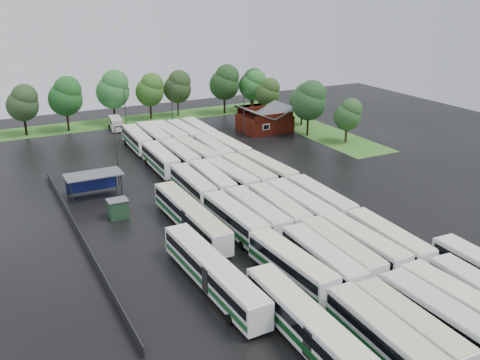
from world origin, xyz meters
name	(u,v)px	position (x,y,z in m)	size (l,w,h in m)	color
ground	(269,229)	(0.00, 0.00, 0.00)	(160.00, 160.00, 0.00)	black
brick_building	(265,122)	(24.00, 42.77, 1.87)	(10.07, 8.60, 5.39)	#641A0C
wash_shed	(93,177)	(-17.20, 22.02, 2.99)	(8.20, 4.20, 3.58)	#2D2D30
utility_hut	(118,208)	(-16.20, 12.60, 1.32)	(2.70, 2.20, 2.62)	#1B3921
grass_strip_north	(135,120)	(2.00, 64.80, 0.01)	(80.00, 10.00, 0.01)	#346E21
grass_strip_east	(303,125)	(34.00, 42.80, 0.01)	(10.00, 50.00, 0.01)	#346E21
west_fence	(81,236)	(-22.20, 8.00, 0.60)	(0.10, 50.00, 1.20)	#2D2D30
bus_r0c0	(384,337)	(-4.30, -26.05, 2.00)	(3.17, 13.12, 3.63)	white
bus_r0c1	(410,328)	(-1.30, -26.02, 1.91)	(2.88, 12.52, 3.47)	white
bus_r0c2	(441,318)	(2.09, -26.23, 1.98)	(2.97, 12.98, 3.60)	white
bus_r0c3	(461,306)	(5.14, -25.76, 1.97)	(3.22, 12.99, 3.59)	white
bus_r1c0	(291,265)	(-4.54, -12.20, 1.97)	(3.31, 13.01, 3.59)	white
bus_r1c1	(322,260)	(-1.00, -12.72, 1.95)	(3.20, 12.86, 3.55)	white
bus_r1c2	(340,252)	(1.84, -12.15, 1.99)	(3.26, 13.08, 3.61)	white
bus_r1c3	(363,245)	(5.13, -12.06, 1.97)	(2.80, 12.85, 3.57)	white
bus_r1c4	(387,240)	(8.41, -12.40, 1.96)	(3.19, 12.90, 3.57)	white
bus_r2c0	(235,219)	(-4.47, 0.96, 1.97)	(3.02, 12.94, 3.58)	white
bus_r2c1	(257,214)	(-1.30, 1.02, 2.01)	(2.88, 13.14, 3.65)	white
bus_r2c2	(279,209)	(2.02, 1.05, 1.96)	(3.31, 12.95, 3.57)	white
bus_r2c3	(299,205)	(5.10, 0.92, 2.03)	(2.96, 13.27, 3.69)	white
bus_r2c4	(320,201)	(8.54, 0.90, 2.02)	(3.16, 13.25, 3.67)	white
bus_r3c0	(193,185)	(-4.45, 14.61, 1.92)	(2.95, 12.58, 3.48)	white
bus_r3c1	(212,181)	(-1.19, 14.93, 1.93)	(3.18, 12.73, 3.52)	white
bus_r3c2	(231,178)	(1.94, 14.91, 1.93)	(3.30, 12.73, 3.51)	white
bus_r3c3	(248,174)	(5.00, 14.96, 1.98)	(2.97, 13.01, 3.61)	white
bus_r3c4	(268,171)	(8.55, 14.93, 1.98)	(3.29, 13.06, 3.61)	white
bus_r4c0	(160,159)	(-4.55, 28.48, 1.97)	(3.07, 12.91, 3.57)	white
bus_r4c1	(179,156)	(-1.13, 28.41, 1.97)	(2.76, 12.88, 3.58)	white
bus_r4c2	(197,154)	(2.02, 28.31, 1.99)	(3.40, 13.10, 3.61)	white
bus_r4c3	(213,151)	(5.31, 28.59, 1.97)	(3.18, 12.98, 3.59)	white
bus_r4c4	(228,149)	(8.37, 28.69, 1.96)	(2.99, 12.86, 3.57)	white
bus_r5c0	(137,139)	(-4.33, 42.27, 1.94)	(3.15, 12.78, 3.53)	white
bus_r5c1	(153,137)	(-1.05, 42.33, 2.01)	(2.90, 13.14, 3.65)	white
bus_r5c2	(169,135)	(1.88, 41.83, 2.02)	(3.24, 13.30, 3.68)	white
bus_r5c3	(184,134)	(5.22, 42.01, 1.91)	(2.85, 12.53, 3.48)	white
bus_r5c4	(199,131)	(8.37, 41.98, 1.96)	(2.94, 12.87, 3.57)	white
artic_bus_west_a	(314,333)	(-9.10, -22.91, 2.03)	(3.11, 19.74, 3.66)	white
artic_bus_west_b	(191,216)	(-9.05, 4.39, 1.96)	(2.87, 19.12, 3.54)	white
artic_bus_west_c	(213,273)	(-12.47, -9.74, 1.97)	(3.31, 19.19, 3.55)	white
minibus	(116,123)	(-4.05, 58.40, 1.48)	(3.05, 6.37, 2.67)	silver
tree_north_0	(23,103)	(-21.64, 62.53, 6.89)	(6.47, 6.47, 10.71)	black
tree_north_1	(66,96)	(-13.14, 62.00, 7.56)	(7.10, 7.10, 11.76)	black
tree_north_2	(113,89)	(-2.56, 63.94, 7.78)	(7.30, 7.30, 12.10)	black
tree_north_3	(150,90)	(6.01, 64.15, 6.90)	(6.47, 6.47, 10.72)	black
tree_north_4	(178,86)	(12.86, 64.41, 6.99)	(6.56, 6.56, 10.86)	#33271B
tree_north_5	(225,82)	(23.72, 61.29, 7.64)	(7.17, 7.17, 11.88)	black
tree_north_6	(252,83)	(31.21, 61.52, 6.72)	(6.31, 6.31, 10.44)	#3B2415
tree_east_0	(349,114)	(34.02, 27.46, 5.71)	(5.36, 5.36, 8.88)	#372816
tree_east_1	(310,100)	(30.18, 35.28, 7.42)	(6.96, 6.96, 11.53)	black
tree_east_2	(303,98)	(34.11, 43.42, 6.03)	(5.66, 5.66, 9.37)	black
tree_east_3	(268,92)	(30.72, 52.85, 6.02)	(5.65, 5.65, 9.36)	#352919
tree_east_4	(254,85)	(30.64, 59.61, 6.62)	(6.21, 6.21, 10.29)	black
lamp_post_ne	(244,111)	(17.76, 40.38, 5.37)	(1.43, 0.28, 9.26)	#2D2D30
lamp_post_nw	(117,151)	(-12.60, 24.78, 5.49)	(1.46, 0.28, 9.45)	#2D2D30
lamp_post_back_w	(126,107)	(-2.49, 55.27, 5.39)	(1.43, 0.28, 9.28)	#2D2D30
lamp_post_back_e	(172,102)	(7.83, 55.06, 5.60)	(1.49, 0.29, 9.64)	#2D2D30
puddle_0	(353,297)	(-0.55, -17.54, 0.00)	(3.88, 3.88, 0.01)	black
puddle_1	(456,290)	(9.81, -21.42, 0.00)	(4.40, 4.40, 0.01)	black
puddle_2	(204,228)	(-7.27, 4.35, 0.00)	(7.40, 7.40, 0.01)	black
puddle_3	(325,223)	(7.46, -1.92, 0.00)	(4.52, 4.52, 0.01)	black
puddle_4	(462,265)	(14.51, -17.99, 0.00)	(2.50, 2.50, 0.01)	black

